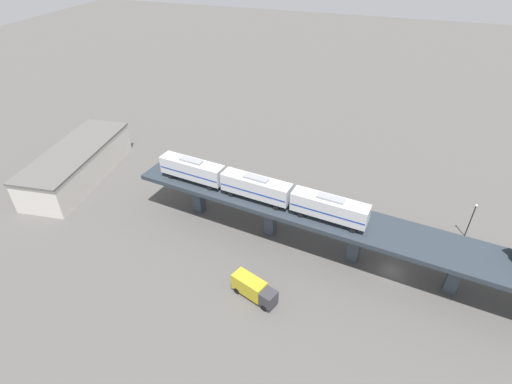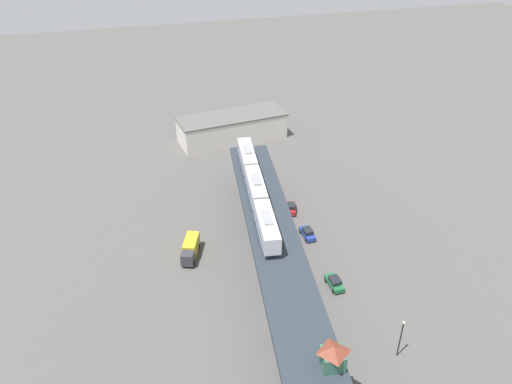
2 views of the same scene
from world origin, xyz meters
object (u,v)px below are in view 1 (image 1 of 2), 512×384
(street_car_green, at_px, (371,223))
(street_car_blue, at_px, (295,206))
(street_car_red, at_px, (249,197))
(warehouse_building, at_px, (78,164))
(street_lamp, at_px, (472,218))
(subway_train, at_px, (256,187))
(delivery_truck, at_px, (254,289))

(street_car_green, relative_size, street_car_blue, 1.01)
(street_car_red, height_order, warehouse_building, warehouse_building)
(street_car_red, relative_size, street_car_blue, 1.07)
(street_car_green, height_order, street_lamp, street_lamp)
(street_car_red, bearing_deg, warehouse_building, 95.23)
(subway_train, bearing_deg, street_car_green, -66.72)
(subway_train, relative_size, street_car_green, 8.32)
(street_car_red, bearing_deg, street_car_green, -91.54)
(delivery_truck, bearing_deg, street_lamp, -51.20)
(street_car_green, distance_m, street_lamp, 16.64)
(street_car_blue, xyz_separation_m, warehouse_building, (-3.51, 46.85, 2.47))
(street_car_blue, bearing_deg, street_car_red, 90.41)
(subway_train, relative_size, street_lamp, 5.36)
(street_car_green, distance_m, street_car_blue, 14.51)
(delivery_truck, xyz_separation_m, street_lamp, (25.02, -31.11, 2.35))
(warehouse_building, bearing_deg, street_car_green, -87.38)
(delivery_truck, xyz_separation_m, warehouse_building, (19.33, 46.30, 1.65))
(street_car_red, relative_size, street_lamp, 0.68)
(street_car_green, xyz_separation_m, street_car_blue, (0.71, 14.49, 0.00))
(street_car_red, distance_m, delivery_truck, 24.40)
(street_car_green, bearing_deg, warehouse_building, 92.62)
(street_car_red, distance_m, street_car_blue, 9.27)
(street_car_blue, height_order, warehouse_building, warehouse_building)
(street_car_green, xyz_separation_m, warehouse_building, (-2.80, 61.34, 2.47))
(street_car_green, bearing_deg, street_car_red, 88.46)
(subway_train, xyz_separation_m, warehouse_building, (5.52, 42.00, -6.65))
(delivery_truck, bearing_deg, street_car_blue, -1.37)
(subway_train, xyz_separation_m, street_lamp, (11.20, -35.42, -5.95))
(street_car_red, xyz_separation_m, street_car_green, (-0.64, -23.75, 0.00))
(street_lamp, bearing_deg, street_car_blue, 94.07)
(street_car_red, height_order, delivery_truck, delivery_truck)
(delivery_truck, height_order, warehouse_building, warehouse_building)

